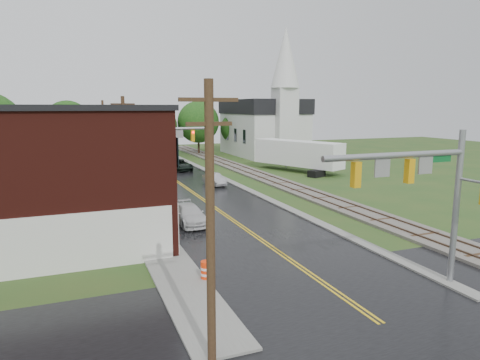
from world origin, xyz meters
TOP-DOWN VIEW (x-y plane):
  - ground at (0.00, 0.00)m, footprint 160.00×160.00m
  - main_road at (0.00, 30.00)m, footprint 10.00×90.00m
  - cross_road at (0.00, 2.00)m, footprint 60.00×9.00m
  - curb_right at (5.40, 35.00)m, footprint 0.80×70.00m
  - sidewalk_left at (-6.20, 25.00)m, footprint 2.40×50.00m
  - brick_building at (-12.48, 15.00)m, footprint 14.30×10.30m
  - yellow_house at (-11.00, 26.00)m, footprint 8.00×7.00m
  - darkred_building at (-10.00, 35.00)m, footprint 7.00×6.00m
  - church at (20.00, 53.74)m, footprint 10.40×18.40m
  - railroad at (10.00, 35.00)m, footprint 3.20×80.00m
  - traffic_signal_near at (3.47, 2.00)m, footprint 7.34×0.30m
  - traffic_signal_far at (-3.47, 27.00)m, footprint 7.34×0.43m
  - utility_pole_a at (-6.80, 0.00)m, footprint 1.80×0.28m
  - utility_pole_b at (-6.80, 22.00)m, footprint 1.80×0.28m
  - utility_pole_c at (-6.80, 44.00)m, footprint 1.80×0.28m
  - tree_left_c at (-13.85, 39.90)m, footprint 6.00×6.00m
  - tree_left_e at (-8.85, 45.90)m, footprint 6.40×6.40m
  - suv_dark at (2.30, 41.94)m, footprint 2.69×5.25m
  - sedan_silver at (3.15, 30.20)m, footprint 1.67×3.86m
  - pickup_white at (-3.20, 16.55)m, footprint 2.09×4.68m
  - semi_trailer at (16.14, 35.66)m, footprint 7.29×12.52m
  - construction_barrel at (-5.00, 6.48)m, footprint 0.68×0.68m

SIDE VIEW (x-z plane):
  - ground at x=0.00m, z-range 0.00..0.00m
  - main_road at x=0.00m, z-range -0.01..0.01m
  - cross_road at x=0.00m, z-range -0.01..0.01m
  - curb_right at x=5.40m, z-range -0.06..0.06m
  - sidewalk_left at x=-6.20m, z-range -0.06..0.06m
  - railroad at x=10.00m, z-range -0.04..0.26m
  - construction_barrel at x=-5.00m, z-range 0.00..0.95m
  - sedan_silver at x=3.15m, z-range 0.00..1.24m
  - pickup_white at x=-3.20m, z-range 0.00..1.33m
  - suv_dark at x=2.30m, z-range 0.00..1.42m
  - darkred_building at x=-10.00m, z-range 0.00..4.40m
  - semi_trailer at x=16.14m, z-range 0.36..4.27m
  - yellow_house at x=-11.00m, z-range 0.00..6.40m
  - brick_building at x=-12.48m, z-range 0.00..8.30m
  - tree_left_c at x=-13.85m, z-range 0.69..8.34m
  - utility_pole_a at x=-6.80m, z-range 0.22..9.22m
  - utility_pole_b at x=-6.80m, z-range 0.22..9.22m
  - utility_pole_c at x=-6.80m, z-range 0.22..9.22m
  - tree_left_e at x=-8.85m, z-range 0.73..8.89m
  - traffic_signal_near at x=3.47m, z-range 1.37..8.57m
  - traffic_signal_far at x=-3.47m, z-range 1.37..8.57m
  - church at x=20.00m, z-range -4.17..15.83m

